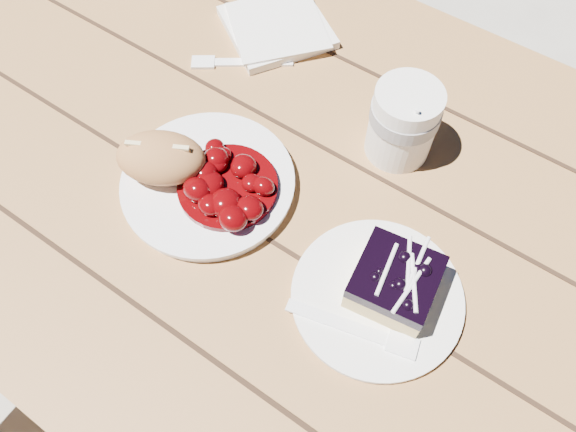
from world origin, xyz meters
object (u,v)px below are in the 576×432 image
Objects in this scene: main_plate at (208,184)px; dessert_plate at (377,297)px; blueberry_cake at (395,282)px; coffee_cup at (403,123)px; picnic_table at (469,353)px; bread_roll at (161,158)px.

main_plate is 0.26m from dessert_plate.
dessert_plate is 0.04m from blueberry_cake.
main_plate is 0.27m from coffee_cup.
picnic_table is 0.24m from blueberry_cake.
coffee_cup reaches higher than dessert_plate.
main_plate is 2.02× the size of coffee_cup.
coffee_cup reaches higher than blueberry_cake.
blueberry_cake is (0.01, 0.02, 0.03)m from dessert_plate.
coffee_cup is (-0.09, 0.21, 0.05)m from dessert_plate.
coffee_cup is (-0.10, 0.19, 0.02)m from blueberry_cake.
blueberry_cake is at bearing 4.21° from bread_roll.
blueberry_cake is at bearing -155.74° from picnic_table.
coffee_cup reaches higher than bread_roll.
main_plate is at bearing -131.29° from coffee_cup.
main_plate reaches higher than dessert_plate.
dessert_plate is 0.23m from coffee_cup.
coffee_cup is at bearing 108.95° from blueberry_cake.
coffee_cup reaches higher than picnic_table.
main_plate is (-0.40, -0.06, 0.17)m from picnic_table.
coffee_cup is at bearing 148.70° from picnic_table.
picnic_table is 10.11× the size of dessert_plate.
coffee_cup is (-0.23, 0.14, 0.22)m from picnic_table.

